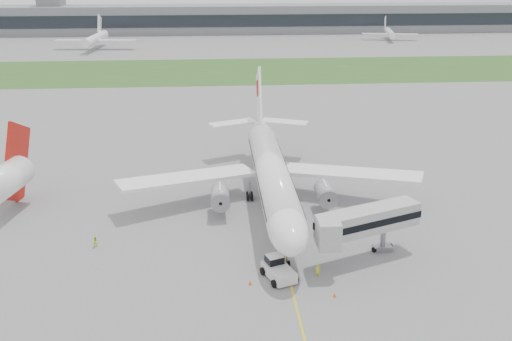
{
  "coord_description": "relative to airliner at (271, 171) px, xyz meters",
  "views": [
    {
      "loc": [
        -8.65,
        -77.57,
        36.51
      ],
      "look_at": [
        -2.57,
        2.0,
        6.81
      ],
      "focal_mm": 40.0,
      "sensor_mm": 36.0,
      "label": 1
    }
  ],
  "objects": [
    {
      "name": "distant_aircraft_right",
      "position": [
        76.14,
        188.85,
        -5.66
      ],
      "size": [
        30.09,
        27.63,
        10.03
      ],
      "primitive_type": null,
      "rotation": [
        0.0,
        0.0,
        -0.19
      ],
      "color": "white",
      "rests_on": "ground"
    },
    {
      "name": "grass_strip",
      "position": [
        0.0,
        115.13,
        -5.65
      ],
      "size": [
        600.0,
        50.0,
        0.02
      ],
      "primitive_type": "cube",
      "color": "#285720",
      "rests_on": "ground"
    },
    {
      "name": "jet_bridge",
      "position": [
        9.81,
        -18.43,
        -0.43
      ],
      "size": [
        14.71,
        9.28,
        7.07
      ],
      "rotation": [
        0.0,
        0.0,
        0.37
      ],
      "color": "#B4B4B7",
      "rests_on": "ground"
    },
    {
      "name": "ground_crew_far",
      "position": [
        -24.94,
        -12.48,
        -4.88
      ],
      "size": [
        0.97,
        0.93,
        1.57
      ],
      "primitive_type": "imported",
      "rotation": [
        0.0,
        0.0,
        0.63
      ],
      "color": "#C4EE27",
      "rests_on": "ground"
    },
    {
      "name": "ground",
      "position": [
        0.0,
        -4.87,
        -5.66
      ],
      "size": [
        600.0,
        600.0,
        0.0
      ],
      "primitive_type": "plane",
      "color": "gray",
      "rests_on": "ground"
    },
    {
      "name": "distant_aircraft_left",
      "position": [
        -58.2,
        169.63,
        -5.66
      ],
      "size": [
        36.52,
        32.82,
        13.09
      ],
      "primitive_type": null,
      "rotation": [
        0.0,
        0.0,
        -0.08
      ],
      "color": "white",
      "rests_on": "ground"
    },
    {
      "name": "airliner",
      "position": [
        0.0,
        0.0,
        0.0
      ],
      "size": [
        48.13,
        53.95,
        17.88
      ],
      "color": "white",
      "rests_on": "ground"
    },
    {
      "name": "pushback_tug",
      "position": [
        -1.38,
        -22.05,
        -4.54
      ],
      "size": [
        4.47,
        5.41,
        2.44
      ],
      "rotation": [
        0.0,
        0.0,
        0.35
      ],
      "color": "silver",
      "rests_on": "ground"
    },
    {
      "name": "neighbor_aircraft",
      "position": [
        -40.2,
        0.32,
        -0.25
      ],
      "size": [
        6.51,
        16.92,
        13.65
      ],
      "rotation": [
        0.0,
        0.0,
        -0.19
      ],
      "color": "#AB1209",
      "rests_on": "ground"
    },
    {
      "name": "ground_crew_near",
      "position": [
        3.46,
        -22.42,
        -4.8
      ],
      "size": [
        0.66,
        0.46,
        1.72
      ],
      "primitive_type": "imported",
      "rotation": [
        0.0,
        0.0,
        3.21
      ],
      "color": "#C5D924",
      "rests_on": "ground"
    },
    {
      "name": "terminal_building",
      "position": [
        0.0,
        225.0,
        1.34
      ],
      "size": [
        320.0,
        22.3,
        14.0
      ],
      "color": "gray",
      "rests_on": "ground"
    },
    {
      "name": "control_tower",
      "position": [
        -90.0,
        227.13,
        -5.66
      ],
      "size": [
        12.0,
        12.0,
        56.0
      ],
      "primitive_type": null,
      "color": "gray",
      "rests_on": "ground"
    },
    {
      "name": "safety_cone_right",
      "position": [
        4.68,
        -26.95,
        -5.39
      ],
      "size": [
        0.4,
        0.4,
        0.55
      ],
      "primitive_type": "cone",
      "color": "#FD510D",
      "rests_on": "ground"
    },
    {
      "name": "safety_cone_left",
      "position": [
        -4.86,
        -23.61,
        -5.35
      ],
      "size": [
        0.45,
        0.45,
        0.62
      ],
      "primitive_type": "cone",
      "color": "#FD510D",
      "rests_on": "ground"
    },
    {
      "name": "apron_markings",
      "position": [
        0.0,
        -9.87,
        -5.66
      ],
      "size": [
        70.0,
        70.0,
        0.04
      ],
      "primitive_type": null,
      "color": "gold",
      "rests_on": "ground"
    }
  ]
}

